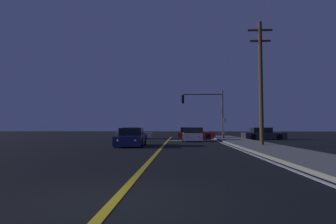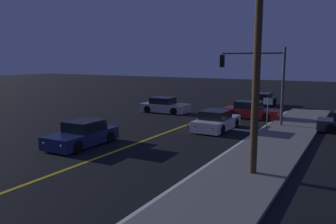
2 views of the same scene
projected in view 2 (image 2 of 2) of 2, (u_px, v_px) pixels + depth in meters
The scene contains 12 objects.
sidewalk_right at pixel (225, 192), 11.73m from camera, with size 3.20×44.26×0.15m, color slate.
lane_line_center at pixel (80, 164), 15.08m from camera, with size 0.20×41.80×0.01m, color gold.
lane_line_edge_right at pixel (178, 184), 12.65m from camera, with size 0.16×41.80×0.01m, color white.
stop_bar at pixel (222, 128), 23.05m from camera, with size 5.19×0.50×0.01m, color white.
car_distant_tail_silver at pixel (165, 106), 29.69m from camera, with size 4.23×2.07×1.34m.
car_far_approaching_red at pixel (251, 111), 26.85m from camera, with size 4.41×1.94×1.34m.
car_lead_oncoming_white at pixel (216, 121), 22.39m from camera, with size 2.00×4.26×1.34m.
car_parked_curb_black at pixel (262, 101), 33.59m from camera, with size 2.06×4.58×1.34m.
car_following_oncoming_navy at pixel (82, 135), 18.38m from camera, with size 2.09×4.30×1.34m.
traffic_signal_near_right at pixel (258, 73), 23.64m from camera, with size 4.63×0.28×5.45m.
utility_pole_right at pixel (257, 57), 12.85m from camera, with size 1.78×0.29×9.06m.
street_sign_corner at pixel (268, 110), 20.86m from camera, with size 0.56×0.06×2.33m.
Camera 2 is at (10.63, 1.63, 4.63)m, focal length 36.23 mm.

